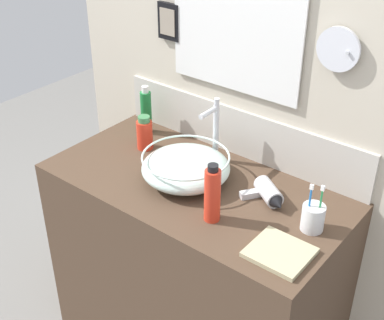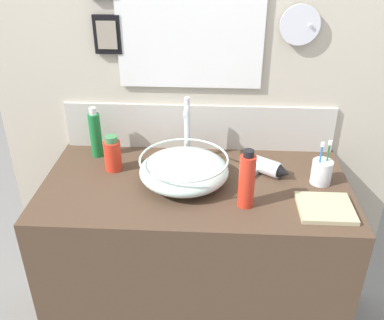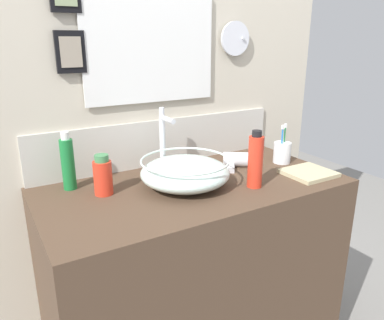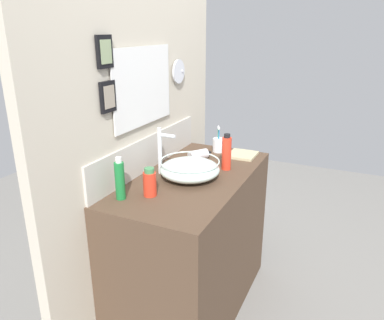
% 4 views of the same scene
% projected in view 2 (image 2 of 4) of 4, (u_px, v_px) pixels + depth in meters
% --- Properties ---
extents(vanity_counter, '(1.17, 0.59, 0.91)m').
position_uv_depth(vanity_counter, '(195.00, 271.00, 1.86)').
color(vanity_counter, '#4C3828').
rests_on(vanity_counter, ground).
extents(back_panel, '(1.73, 0.10, 2.40)m').
position_uv_depth(back_panel, '(199.00, 81.00, 1.77)').
color(back_panel, beige).
rests_on(back_panel, ground).
extents(glass_bowl_sink, '(0.34, 0.34, 0.11)m').
position_uv_depth(glass_bowl_sink, '(184.00, 170.00, 1.61)').
color(glass_bowl_sink, silver).
rests_on(glass_bowl_sink, vanity_counter).
extents(faucet, '(0.02, 0.11, 0.27)m').
position_uv_depth(faucet, '(187.00, 126.00, 1.71)').
color(faucet, silver).
rests_on(faucet, vanity_counter).
extents(hair_drier, '(0.19, 0.14, 0.06)m').
position_uv_depth(hair_drier, '(267.00, 168.00, 1.67)').
color(hair_drier, silver).
rests_on(hair_drier, vanity_counter).
extents(toothbrush_cup, '(0.08, 0.08, 0.18)m').
position_uv_depth(toothbrush_cup, '(322.00, 172.00, 1.61)').
color(toothbrush_cup, silver).
rests_on(toothbrush_cup, vanity_counter).
extents(soap_dispenser, '(0.07, 0.07, 0.15)m').
position_uv_depth(soap_dispenser, '(113.00, 154.00, 1.69)').
color(soap_dispenser, red).
rests_on(soap_dispenser, vanity_counter).
extents(shampoo_bottle, '(0.06, 0.06, 0.22)m').
position_uv_depth(shampoo_bottle, '(247.00, 180.00, 1.46)').
color(shampoo_bottle, red).
rests_on(shampoo_bottle, vanity_counter).
extents(lotion_bottle, '(0.05, 0.05, 0.22)m').
position_uv_depth(lotion_bottle, '(96.00, 134.00, 1.78)').
color(lotion_bottle, '#197233').
rests_on(lotion_bottle, vanity_counter).
extents(hand_towel, '(0.19, 0.17, 0.02)m').
position_uv_depth(hand_towel, '(325.00, 208.00, 1.48)').
color(hand_towel, tan).
rests_on(hand_towel, vanity_counter).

